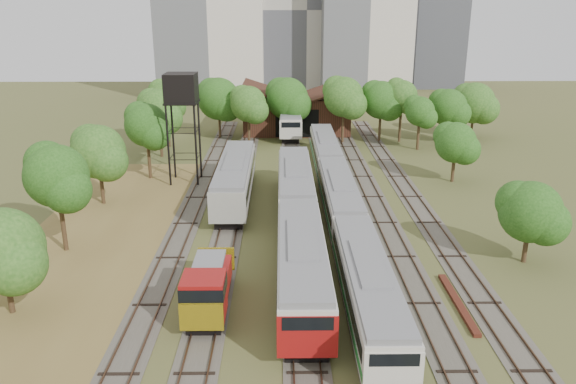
{
  "coord_description": "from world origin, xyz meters",
  "views": [
    {
      "loc": [
        -3.34,
        -29.37,
        18.54
      ],
      "look_at": [
        -2.75,
        19.26,
        2.5
      ],
      "focal_mm": 35.0,
      "sensor_mm": 36.0,
      "label": 1
    }
  ],
  "objects_px": {
    "railcar_green_set": "(340,198)",
    "shunter_locomotive": "(208,290)",
    "water_tower": "(181,91)",
    "railcar_red_set": "(298,219)"
  },
  "relations": [
    {
      "from": "railcar_red_set",
      "to": "water_tower",
      "type": "xyz_separation_m",
      "value": [
        -11.98,
        17.47,
        7.94
      ]
    },
    {
      "from": "railcar_red_set",
      "to": "railcar_green_set",
      "type": "bearing_deg",
      "value": 56.34
    },
    {
      "from": "railcar_green_set",
      "to": "shunter_locomotive",
      "type": "relative_size",
      "value": 6.43
    },
    {
      "from": "shunter_locomotive",
      "to": "water_tower",
      "type": "distance_m",
      "value": 30.3
    },
    {
      "from": "water_tower",
      "to": "railcar_green_set",
      "type": "bearing_deg",
      "value": -35.66
    },
    {
      "from": "railcar_red_set",
      "to": "water_tower",
      "type": "height_order",
      "value": "water_tower"
    },
    {
      "from": "railcar_green_set",
      "to": "shunter_locomotive",
      "type": "bearing_deg",
      "value": -120.44
    },
    {
      "from": "railcar_red_set",
      "to": "railcar_green_set",
      "type": "height_order",
      "value": "railcar_red_set"
    },
    {
      "from": "shunter_locomotive",
      "to": "railcar_green_set",
      "type": "bearing_deg",
      "value": 59.56
    },
    {
      "from": "railcar_green_set",
      "to": "railcar_red_set",
      "type": "bearing_deg",
      "value": -123.66
    }
  ]
}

